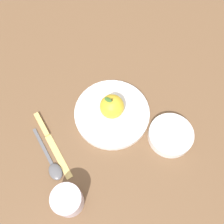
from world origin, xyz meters
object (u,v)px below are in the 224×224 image
object	(u,v)px
apple	(112,106)
knife	(49,138)
dinner_plate	(112,113)
cup	(67,200)
side_bowl	(171,135)
spoon	(53,166)

from	to	relation	value
apple	knife	distance (m)	0.20
dinner_plate	knife	distance (m)	0.19
apple	cup	size ratio (longest dim) A/B	1.07
apple	cup	world-z (taller)	apple
side_bowl	cup	distance (m)	0.33
apple	cup	xyz separation A→B (m)	(0.14, 0.23, -0.01)
cup	knife	bearing A→B (deg)	-74.56
side_bowl	cup	bearing A→B (deg)	25.94
side_bowl	spoon	world-z (taller)	side_bowl
dinner_plate	cup	world-z (taller)	cup
cup	knife	distance (m)	0.19
knife	spoon	xyz separation A→B (m)	(-0.01, 0.08, 0.00)
dinner_plate	cup	xyz separation A→B (m)	(0.14, 0.23, 0.03)
apple	spoon	world-z (taller)	apple
dinner_plate	spoon	distance (m)	0.22
dinner_plate	apple	size ratio (longest dim) A/B	2.75
side_bowl	cup	xyz separation A→B (m)	(0.29, 0.14, 0.02)
apple	knife	xyz separation A→B (m)	(0.19, 0.05, -0.05)
apple	cup	distance (m)	0.27
knife	side_bowl	bearing A→B (deg)	173.66
side_bowl	knife	size ratio (longest dim) A/B	0.60
dinner_plate	side_bowl	world-z (taller)	side_bowl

